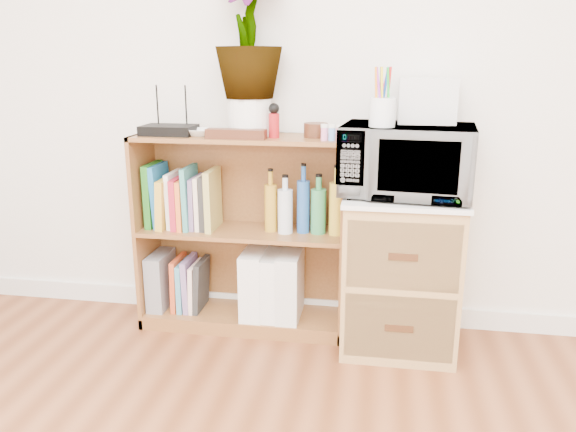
# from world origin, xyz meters

# --- Properties ---
(skirting_board) EXTENTS (4.00, 0.02, 0.10)m
(skirting_board) POSITION_xyz_m (0.00, 2.24, 0.05)
(skirting_board) COLOR white
(skirting_board) RESTS_ON ground
(bookshelf) EXTENTS (1.00, 0.30, 0.95)m
(bookshelf) POSITION_xyz_m (-0.35, 2.10, 0.47)
(bookshelf) COLOR brown
(bookshelf) RESTS_ON ground
(wicker_unit) EXTENTS (0.50, 0.45, 0.70)m
(wicker_unit) POSITION_xyz_m (0.40, 2.02, 0.35)
(wicker_unit) COLOR #9E7542
(wicker_unit) RESTS_ON ground
(microwave) EXTENTS (0.58, 0.43, 0.30)m
(microwave) POSITION_xyz_m (0.40, 2.02, 0.87)
(microwave) COLOR silver
(microwave) RESTS_ON wicker_unit
(pen_cup) EXTENTS (0.11, 0.11, 0.12)m
(pen_cup) POSITION_xyz_m (0.29, 1.94, 1.08)
(pen_cup) COLOR white
(pen_cup) RESTS_ON microwave
(small_appliance) EXTENTS (0.24, 0.20, 0.19)m
(small_appliance) POSITION_xyz_m (0.48, 2.11, 1.12)
(small_appliance) COLOR silver
(small_appliance) RESTS_ON microwave
(router) EXTENTS (0.24, 0.17, 0.04)m
(router) POSITION_xyz_m (-0.68, 2.08, 0.97)
(router) COLOR black
(router) RESTS_ON bookshelf
(white_bowl) EXTENTS (0.13, 0.13, 0.03)m
(white_bowl) POSITION_xyz_m (-0.54, 2.07, 0.97)
(white_bowl) COLOR white
(white_bowl) RESTS_ON bookshelf
(plant_pot) EXTENTS (0.20, 0.20, 0.17)m
(plant_pot) POSITION_xyz_m (-0.31, 2.12, 1.03)
(plant_pot) COLOR white
(plant_pot) RESTS_ON bookshelf
(potted_plant) EXTENTS (0.31, 0.31, 0.56)m
(potted_plant) POSITION_xyz_m (-0.31, 2.12, 1.40)
(potted_plant) COLOR #2A692A
(potted_plant) RESTS_ON plant_pot
(trinket_box) EXTENTS (0.27, 0.07, 0.04)m
(trinket_box) POSITION_xyz_m (-0.34, 2.00, 0.97)
(trinket_box) COLOR #3D1C10
(trinket_box) RESTS_ON bookshelf
(kokeshi_doll) EXTENTS (0.05, 0.05, 0.11)m
(kokeshi_doll) POSITION_xyz_m (-0.18, 2.06, 1.00)
(kokeshi_doll) COLOR #A41418
(kokeshi_doll) RESTS_ON bookshelf
(wooden_bowl) EXTENTS (0.11, 0.11, 0.06)m
(wooden_bowl) POSITION_xyz_m (-0.00, 2.11, 0.98)
(wooden_bowl) COLOR #3D2110
(wooden_bowl) RESTS_ON bookshelf
(paint_jars) EXTENTS (0.12, 0.04, 0.06)m
(paint_jars) POSITION_xyz_m (0.08, 2.01, 0.98)
(paint_jars) COLOR pink
(paint_jars) RESTS_ON bookshelf
(file_box) EXTENTS (0.08, 0.22, 0.28)m
(file_box) POSITION_xyz_m (-0.78, 2.10, 0.21)
(file_box) COLOR gray
(file_box) RESTS_ON bookshelf
(magazine_holder_left) EXTENTS (0.10, 0.26, 0.33)m
(magazine_holder_left) POSITION_xyz_m (-0.29, 2.09, 0.23)
(magazine_holder_left) COLOR white
(magazine_holder_left) RESTS_ON bookshelf
(magazine_holder_mid) EXTENTS (0.10, 0.25, 0.31)m
(magazine_holder_mid) POSITION_xyz_m (-0.21, 2.09, 0.23)
(magazine_holder_mid) COLOR white
(magazine_holder_mid) RESTS_ON bookshelf
(magazine_holder_right) EXTENTS (0.10, 0.26, 0.33)m
(magazine_holder_right) POSITION_xyz_m (-0.12, 2.09, 0.23)
(magazine_holder_right) COLOR silver
(magazine_holder_right) RESTS_ON bookshelf
(cookbooks) EXTENTS (0.34, 0.20, 0.31)m
(cookbooks) POSITION_xyz_m (-0.65, 2.10, 0.64)
(cookbooks) COLOR #216E1D
(cookbooks) RESTS_ON bookshelf
(liquor_bottles) EXTENTS (0.37, 0.07, 0.32)m
(liquor_bottles) POSITION_xyz_m (-0.05, 2.10, 0.65)
(liquor_bottles) COLOR #B38521
(liquor_bottles) RESTS_ON bookshelf
(lower_books) EXTENTS (0.16, 0.19, 0.27)m
(lower_books) POSITION_xyz_m (-0.63, 2.10, 0.20)
(lower_books) COLOR #C84823
(lower_books) RESTS_ON bookshelf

